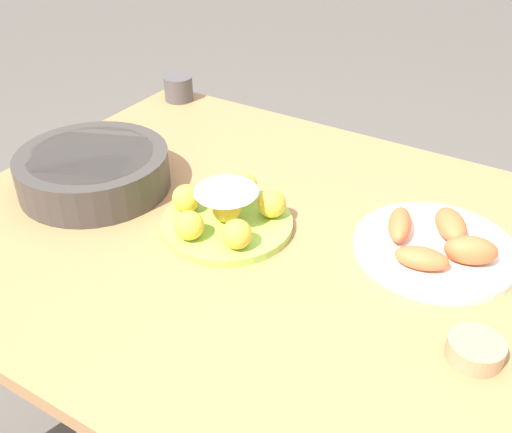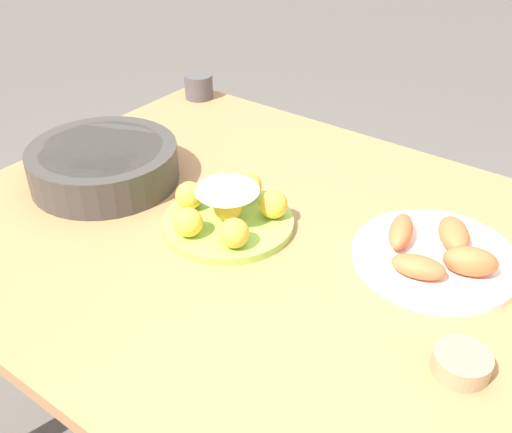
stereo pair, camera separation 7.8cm
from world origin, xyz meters
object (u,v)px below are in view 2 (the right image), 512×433
object	(u,v)px
cake_plate	(228,212)
seafood_platter	(437,254)
dining_table	(284,280)
serving_bowl	(104,163)
cup_near	(199,86)
sauce_bowl	(462,362)

from	to	relation	value
cake_plate	seafood_platter	xyz separation A→B (m)	(-0.37, -0.13, -0.01)
dining_table	serving_bowl	size ratio (longest dim) A/B	4.22
seafood_platter	cup_near	distance (m)	0.90
dining_table	sauce_bowl	bearing A→B (deg)	164.09
dining_table	cake_plate	size ratio (longest dim) A/B	5.27
serving_bowl	seafood_platter	bearing A→B (deg)	-167.25
seafood_platter	cup_near	bearing A→B (deg)	-20.82
cup_near	cake_plate	bearing A→B (deg)	136.04
dining_table	sauce_bowl	world-z (taller)	sauce_bowl
sauce_bowl	serving_bowl	bearing A→B (deg)	-4.43
dining_table	seafood_platter	bearing A→B (deg)	-155.75
sauce_bowl	seafood_platter	xyz separation A→B (m)	(0.13, -0.22, 0.00)
dining_table	cake_plate	bearing A→B (deg)	9.98
cake_plate	sauce_bowl	xyz separation A→B (m)	(-0.50, 0.09, -0.02)
sauce_bowl	cup_near	distance (m)	1.11
dining_table	seafood_platter	size ratio (longest dim) A/B	4.52
cake_plate	serving_bowl	xyz separation A→B (m)	(0.32, 0.02, 0.01)
dining_table	sauce_bowl	size ratio (longest dim) A/B	16.07
sauce_bowl	seafood_platter	bearing A→B (deg)	-59.69
serving_bowl	cup_near	size ratio (longest dim) A/B	4.02
cake_plate	serving_bowl	distance (m)	0.32
serving_bowl	cake_plate	bearing A→B (deg)	-175.90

